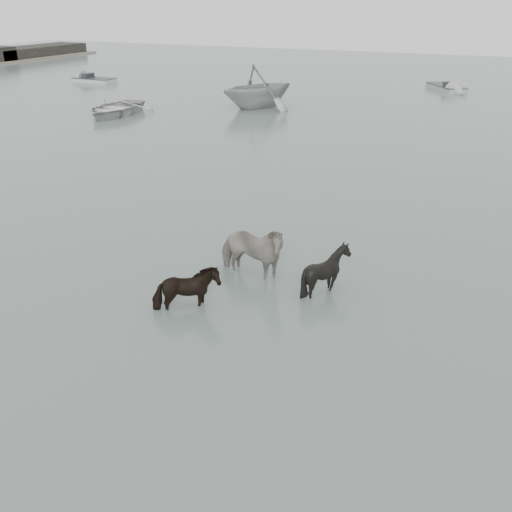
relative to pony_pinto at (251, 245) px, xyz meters
name	(u,v)px	position (x,y,z in m)	size (l,w,h in m)	color
ground	(244,295)	(0.27, -1.03, -0.90)	(140.00, 140.00, 0.00)	#505F59
pony_pinto	(251,245)	(0.00, 0.00, 0.00)	(0.97, 2.13, 1.80)	black
pony_dark	(187,284)	(-0.63, -2.26, -0.22)	(1.35, 1.15, 1.36)	black
pony_black	(326,266)	(2.08, 0.01, -0.19)	(1.14, 1.29, 1.42)	black
rowboat_lead	(115,106)	(-17.51, 17.29, -0.37)	(3.66, 5.12, 1.06)	beige
rowboat_trail	(258,85)	(-10.28, 23.42, 0.58)	(4.84, 5.61, 2.96)	#A2A5A2
skiff_outer	(94,78)	(-28.47, 28.85, -0.53)	(5.17, 1.60, 0.75)	#B3B4AF
skiff_mid	(446,85)	(0.25, 36.94, -0.53)	(5.83, 1.60, 0.75)	gray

